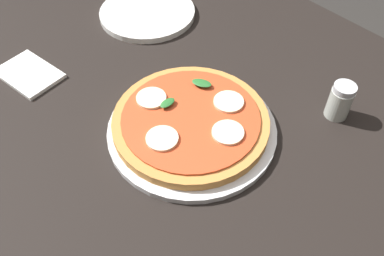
{
  "coord_description": "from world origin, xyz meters",
  "views": [
    {
      "loc": [
        -0.33,
        0.31,
        1.31
      ],
      "look_at": [
        0.03,
        -0.01,
        0.76
      ],
      "focal_mm": 38.13,
      "sensor_mm": 36.0,
      "label": 1
    }
  ],
  "objects_px": {
    "serving_tray": "(192,129)",
    "pizza": "(191,121)",
    "dining_table": "(199,175)",
    "pepper_shaker": "(340,101)",
    "napkin": "(29,74)",
    "plate_white": "(147,13)"
  },
  "relations": [
    {
      "from": "serving_tray",
      "to": "pizza",
      "type": "bearing_deg",
      "value": -19.08
    },
    {
      "from": "dining_table",
      "to": "pepper_shaker",
      "type": "distance_m",
      "value": 0.3
    },
    {
      "from": "pizza",
      "to": "napkin",
      "type": "xyz_separation_m",
      "value": [
        0.33,
        0.15,
        -0.02
      ]
    },
    {
      "from": "dining_table",
      "to": "pizza",
      "type": "height_order",
      "value": "pizza"
    },
    {
      "from": "pepper_shaker",
      "to": "serving_tray",
      "type": "bearing_deg",
      "value": 57.57
    },
    {
      "from": "napkin",
      "to": "pizza",
      "type": "bearing_deg",
      "value": -155.37
    },
    {
      "from": "napkin",
      "to": "pepper_shaker",
      "type": "height_order",
      "value": "pepper_shaker"
    },
    {
      "from": "pepper_shaker",
      "to": "plate_white",
      "type": "bearing_deg",
      "value": 7.5
    },
    {
      "from": "plate_white",
      "to": "pepper_shaker",
      "type": "height_order",
      "value": "pepper_shaker"
    },
    {
      "from": "dining_table",
      "to": "pepper_shaker",
      "type": "relative_size",
      "value": 19.45
    },
    {
      "from": "pizza",
      "to": "pepper_shaker",
      "type": "height_order",
      "value": "pepper_shaker"
    },
    {
      "from": "pizza",
      "to": "plate_white",
      "type": "distance_m",
      "value": 0.38
    },
    {
      "from": "pizza",
      "to": "plate_white",
      "type": "relative_size",
      "value": 1.23
    },
    {
      "from": "serving_tray",
      "to": "pizza",
      "type": "relative_size",
      "value": 1.08
    },
    {
      "from": "serving_tray",
      "to": "napkin",
      "type": "distance_m",
      "value": 0.37
    },
    {
      "from": "pizza",
      "to": "dining_table",
      "type": "bearing_deg",
      "value": 161.67
    },
    {
      "from": "pizza",
      "to": "plate_white",
      "type": "xyz_separation_m",
      "value": [
        0.34,
        -0.16,
        -0.02
      ]
    },
    {
      "from": "pizza",
      "to": "pepper_shaker",
      "type": "distance_m",
      "value": 0.28
    },
    {
      "from": "napkin",
      "to": "plate_white",
      "type": "bearing_deg",
      "value": -87.84
    },
    {
      "from": "dining_table",
      "to": "serving_tray",
      "type": "height_order",
      "value": "serving_tray"
    },
    {
      "from": "pizza",
      "to": "pepper_shaker",
      "type": "xyz_separation_m",
      "value": [
        -0.15,
        -0.23,
        0.01
      ]
    },
    {
      "from": "dining_table",
      "to": "serving_tray",
      "type": "xyz_separation_m",
      "value": [
        0.03,
        -0.01,
        0.1
      ]
    }
  ]
}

